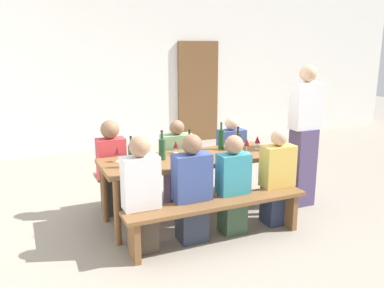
{
  "coord_description": "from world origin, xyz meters",
  "views": [
    {
      "loc": [
        -1.78,
        -4.03,
        1.97
      ],
      "look_at": [
        0.0,
        0.0,
        0.9
      ],
      "focal_mm": 37.31,
      "sensor_mm": 36.0,
      "label": 1
    }
  ],
  "objects": [
    {
      "name": "back_wall",
      "position": [
        0.0,
        3.8,
        1.6
      ],
      "size": [
        14.0,
        0.2,
        3.2
      ],
      "primitive_type": "cube",
      "color": "silver",
      "rests_on": "ground"
    },
    {
      "name": "seated_guest_near_3",
      "position": [
        0.82,
        -0.51,
        0.51
      ],
      "size": [
        0.37,
        0.24,
        1.1
      ],
      "rotation": [
        0.0,
        0.0,
        1.57
      ],
      "color": "#2A3350",
      "rests_on": "ground"
    },
    {
      "name": "wine_glass_0",
      "position": [
        -0.11,
        0.22,
        0.85
      ],
      "size": [
        0.07,
        0.07,
        0.15
      ],
      "color": "silver",
      "rests_on": "tasting_table"
    },
    {
      "name": "seated_guest_far_1",
      "position": [
        0.02,
        0.51,
        0.51
      ],
      "size": [
        0.4,
        0.24,
        1.09
      ],
      "rotation": [
        0.0,
        0.0,
        -1.57
      ],
      "color": "#4B3D5F",
      "rests_on": "ground"
    },
    {
      "name": "seated_guest_near_2",
      "position": [
        0.25,
        -0.51,
        0.52
      ],
      "size": [
        0.34,
        0.24,
        1.08
      ],
      "rotation": [
        0.0,
        0.0,
        1.57
      ],
      "color": "#3A543B",
      "rests_on": "ground"
    },
    {
      "name": "standing_host",
      "position": [
        1.45,
        -0.16,
        0.87
      ],
      "size": [
        0.37,
        0.24,
        1.77
      ],
      "rotation": [
        0.0,
        0.0,
        3.14
      ],
      "color": "#4F4169",
      "rests_on": "ground"
    },
    {
      "name": "wine_glass_1",
      "position": [
        0.67,
        -0.09,
        0.87
      ],
      "size": [
        0.06,
        0.06,
        0.17
      ],
      "color": "silver",
      "rests_on": "tasting_table"
    },
    {
      "name": "bench_near",
      "position": [
        0.0,
        -0.66,
        0.36
      ],
      "size": [
        1.98,
        0.3,
        0.45
      ],
      "color": "brown",
      "rests_on": "ground"
    },
    {
      "name": "wooden_door",
      "position": [
        1.76,
        3.66,
        1.05
      ],
      "size": [
        0.9,
        0.06,
        2.1
      ],
      "primitive_type": "cube",
      "color": "brown",
      "rests_on": "ground"
    },
    {
      "name": "wine_glass_2",
      "position": [
        -0.83,
        0.14,
        0.87
      ],
      "size": [
        0.07,
        0.07,
        0.17
      ],
      "color": "silver",
      "rests_on": "tasting_table"
    },
    {
      "name": "seated_guest_far_0",
      "position": [
        -0.82,
        0.51,
        0.56
      ],
      "size": [
        0.33,
        0.24,
        1.15
      ],
      "rotation": [
        0.0,
        0.0,
        -1.57
      ],
      "color": "#3A3D3B",
      "rests_on": "ground"
    },
    {
      "name": "seated_guest_far_2",
      "position": [
        0.81,
        0.51,
        0.52
      ],
      "size": [
        0.36,
        0.24,
        1.09
      ],
      "rotation": [
        0.0,
        0.0,
        -1.57
      ],
      "color": "#552748",
      "rests_on": "ground"
    },
    {
      "name": "wine_glass_3",
      "position": [
        0.88,
        0.0,
        0.86
      ],
      "size": [
        0.07,
        0.07,
        0.16
      ],
      "color": "silver",
      "rests_on": "tasting_table"
    },
    {
      "name": "wine_bottle_0",
      "position": [
        0.64,
        0.06,
        0.86
      ],
      "size": [
        0.08,
        0.08,
        0.29
      ],
      "color": "#332814",
      "rests_on": "tasting_table"
    },
    {
      "name": "bench_far",
      "position": [
        0.0,
        0.66,
        0.36
      ],
      "size": [
        1.98,
        0.3,
        0.45
      ],
      "color": "brown",
      "rests_on": "ground"
    },
    {
      "name": "ground_plane",
      "position": [
        0.0,
        0.0,
        0.0
      ],
      "size": [
        24.0,
        24.0,
        0.0
      ],
      "primitive_type": "plane",
      "color": "gray"
    },
    {
      "name": "wine_bottle_1",
      "position": [
        0.47,
        0.18,
        0.88
      ],
      "size": [
        0.07,
        0.07,
        0.33
      ],
      "color": "#194723",
      "rests_on": "tasting_table"
    },
    {
      "name": "seated_guest_near_1",
      "position": [
        -0.23,
        -0.51,
        0.54
      ],
      "size": [
        0.39,
        0.24,
        1.14
      ],
      "rotation": [
        0.0,
        0.0,
        1.57
      ],
      "color": "#303749",
      "rests_on": "ground"
    },
    {
      "name": "wine_bottle_3",
      "position": [
        -0.35,
        0.03,
        0.87
      ],
      "size": [
        0.08,
        0.08,
        0.33
      ],
      "color": "#234C2D",
      "rests_on": "tasting_table"
    },
    {
      "name": "wine_bottle_4",
      "position": [
        -0.0,
        0.07,
        0.86
      ],
      "size": [
        0.07,
        0.07,
        0.31
      ],
      "color": "#332814",
      "rests_on": "tasting_table"
    },
    {
      "name": "tasting_table",
      "position": [
        0.0,
        0.0,
        0.67
      ],
      "size": [
        2.08,
        0.73,
        0.75
      ],
      "color": "brown",
      "rests_on": "ground"
    },
    {
      "name": "seated_guest_near_0",
      "position": [
        -0.76,
        -0.51,
        0.56
      ],
      "size": [
        0.35,
        0.24,
        1.17
      ],
      "rotation": [
        0.0,
        0.0,
        1.57
      ],
      "color": "#4E4437",
      "rests_on": "ground"
    },
    {
      "name": "wine_bottle_2",
      "position": [
        -0.74,
        -0.12,
        0.88
      ],
      "size": [
        0.07,
        0.07,
        0.33
      ],
      "color": "#234C2D",
      "rests_on": "tasting_table"
    }
  ]
}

